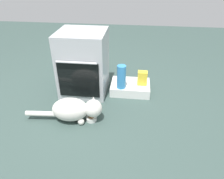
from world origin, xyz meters
name	(u,v)px	position (x,y,z in m)	size (l,w,h in m)	color
ground	(81,112)	(0.00, 0.00, 0.00)	(8.00, 8.00, 0.00)	#384C47
oven	(84,63)	(-0.06, 0.48, 0.40)	(0.57, 0.60, 0.79)	#B7BABF
pantry_cabinet	(130,87)	(0.54, 0.52, 0.06)	(0.50, 0.37, 0.12)	white
food_bowl	(91,118)	(0.15, -0.13, 0.03)	(0.12, 0.12, 0.07)	white
cat	(75,109)	(-0.02, -0.15, 0.14)	(0.83, 0.29, 0.27)	silver
snack_bag	(142,78)	(0.68, 0.52, 0.21)	(0.12, 0.09, 0.18)	yellow
water_bottle	(121,77)	(0.42, 0.40, 0.27)	(0.11, 0.11, 0.30)	#388CD1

